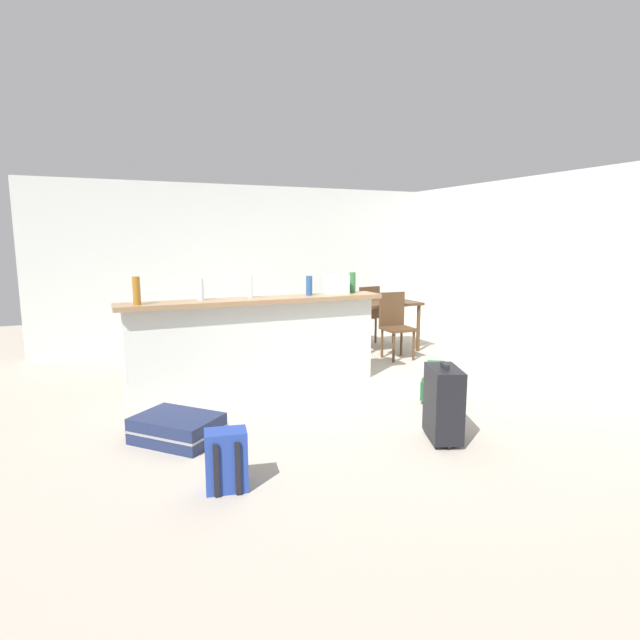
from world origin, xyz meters
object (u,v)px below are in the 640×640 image
bottle_amber (137,291)px  dining_chair_near_partition (395,322)px  suitcase_flat_navy (177,428)px  dining_chair_far_side (365,312)px  bottle_blue (309,286)px  bottle_white (250,286)px  dining_table (379,308)px  backpack_blue (226,461)px  backpack_green (434,384)px  suitcase_upright_black (443,403)px  grocery_bag (337,285)px  bottle_clear (200,289)px  bottle_green (352,282)px

bottle_amber → dining_chair_near_partition: bottle_amber is taller
bottle_amber → suitcase_flat_navy: 1.55m
dining_chair_far_side → bottle_blue: bearing=-134.6°
bottle_white → dining_chair_far_side: size_ratio=0.28×
dining_table → suitcase_flat_navy: (-3.37, -2.42, -0.54)m
bottle_white → backpack_blue: size_ratio=0.61×
suitcase_flat_navy → backpack_green: size_ratio=2.01×
dining_table → dining_chair_far_side: dining_chair_far_side is taller
bottle_blue → backpack_green: bearing=-54.3°
bottle_blue → dining_chair_near_partition: bearing=22.6°
bottle_white → backpack_green: (1.57, -1.28, -0.96)m
bottle_white → dining_chair_near_partition: bottle_white is taller
bottle_white → suitcase_upright_black: bottle_white is taller
grocery_bag → dining_chair_near_partition: 1.52m
dining_chair_near_partition → backpack_blue: (-3.12, -2.85, -0.31)m
bottle_clear → dining_chair_near_partition: bottle_clear is taller
dining_chair_far_side → suitcase_flat_navy: bearing=-139.5°
bottle_amber → bottle_green: bottle_amber is taller
dining_chair_far_side → suitcase_upright_black: dining_chair_far_side is taller
dining_chair_far_side → bottle_clear: bearing=-150.1°
dining_chair_near_partition → backpack_blue: size_ratio=2.21×
dining_chair_near_partition → dining_chair_far_side: bearing=84.8°
bottle_amber → grocery_bag: 2.26m
bottle_blue → bottle_green: bottle_green is taller
bottle_green → dining_table: size_ratio=0.22×
bottle_green → suitcase_upright_black: bottle_green is taller
bottle_blue → bottle_amber: bearing=-177.4°
bottle_blue → bottle_green: (0.60, 0.07, 0.01)m
bottle_clear → backpack_blue: 2.43m
bottle_clear → bottle_blue: bottle_clear is taller
grocery_bag → backpack_green: (0.52, -1.26, -0.94)m
bottle_green → bottle_amber: bearing=-176.5°
bottle_blue → dining_chair_near_partition: (1.59, 0.66, -0.63)m
grocery_bag → suitcase_flat_navy: grocery_bag is taller
suitcase_flat_navy → suitcase_upright_black: suitcase_upright_black is taller
bottle_white → dining_table: (2.35, 1.18, -0.52)m
bottle_amber → suitcase_flat_navy: bearing=-80.8°
suitcase_upright_black → bottle_white: bearing=115.8°
suitcase_flat_navy → backpack_blue: 1.02m
grocery_bag → bottle_amber: bearing=-177.2°
grocery_bag → suitcase_flat_navy: (-2.07, -1.22, -1.04)m
dining_chair_near_partition → backpack_green: bearing=-110.5°
bottle_amber → dining_chair_far_side: 4.06m
bottle_amber → bottle_white: 1.21m
dining_chair_near_partition → suitcase_upright_black: bearing=-114.4°
bottle_green → suitcase_upright_black: (-0.25, -2.16, -0.83)m
bottle_amber → dining_table: 3.82m
dining_table → dining_chair_near_partition: 0.59m
dining_table → backpack_green: dining_table is taller
dining_chair_far_side → bottle_white: bearing=-145.0°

